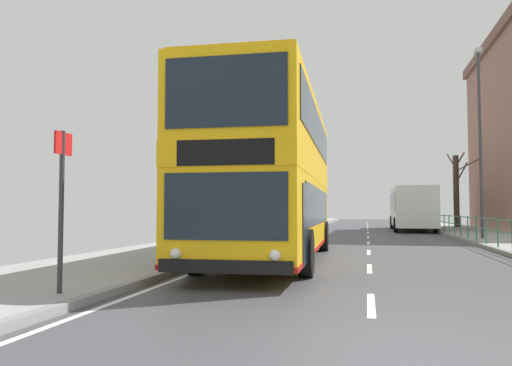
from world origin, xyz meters
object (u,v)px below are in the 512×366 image
at_px(bus_stop_sign_near, 62,192).
at_px(street_lamp_far_side, 480,129).
at_px(background_bus_far_lane, 411,207).
at_px(double_decker_bus_main, 273,178).
at_px(bare_tree_far_00, 457,190).

xyz_separation_m(bus_stop_sign_near, street_lamp_far_side, (9.92, 17.60, 3.44)).
bearing_deg(background_bus_far_lane, double_decker_bus_main, -104.19).
bearing_deg(bare_tree_far_00, bus_stop_sign_near, -109.24).
xyz_separation_m(double_decker_bus_main, bus_stop_sign_near, (-2.12, -7.01, -0.64)).
relative_size(background_bus_far_lane, bus_stop_sign_near, 4.13).
xyz_separation_m(street_lamp_far_side, bare_tree_far_00, (1.37, 14.77, -2.24)).
bearing_deg(double_decker_bus_main, bus_stop_sign_near, -106.85).
bearing_deg(double_decker_bus_main, background_bus_far_lane, 75.81).
relative_size(background_bus_far_lane, street_lamp_far_side, 1.21).
xyz_separation_m(background_bus_far_lane, bus_stop_sign_near, (-7.81, -29.50, 0.12)).
bearing_deg(background_bus_far_lane, bare_tree_far_00, 39.52).
height_order(double_decker_bus_main, bus_stop_sign_near, double_decker_bus_main).
distance_m(double_decker_bus_main, background_bus_far_lane, 23.21).
height_order(bus_stop_sign_near, bare_tree_far_00, bare_tree_far_00).
xyz_separation_m(background_bus_far_lane, bare_tree_far_00, (3.48, 2.87, 1.33)).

